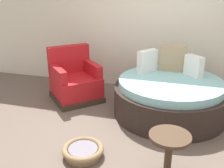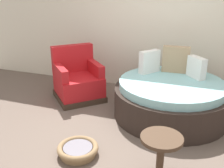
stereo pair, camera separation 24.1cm
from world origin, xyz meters
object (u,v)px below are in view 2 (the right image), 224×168
at_px(red_armchair, 78,81).
at_px(side_table, 161,145).
at_px(round_daybed, 171,98).
at_px(pet_basket, 78,150).

bearing_deg(red_armchair, side_table, -42.60).
relative_size(round_daybed, side_table, 3.41).
distance_m(red_armchair, side_table, 2.46).
bearing_deg(pet_basket, red_armchair, 116.59).
height_order(round_daybed, side_table, round_daybed).
bearing_deg(round_daybed, side_table, -85.92).
distance_m(round_daybed, red_armchair, 1.70).
height_order(red_armchair, side_table, red_armchair).
height_order(red_armchair, pet_basket, red_armchair).
xyz_separation_m(round_daybed, pet_basket, (-0.91, -1.46, -0.23)).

